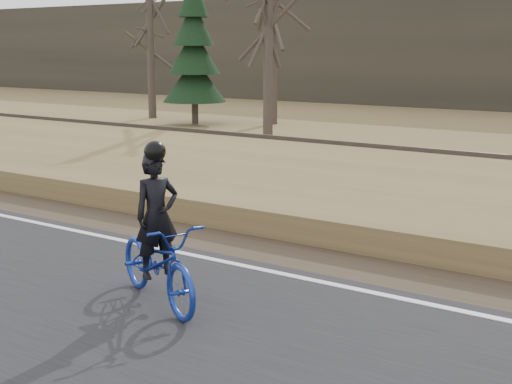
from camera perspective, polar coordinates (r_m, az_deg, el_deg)
The scene contains 12 objects.
ground at distance 13.54m, azimuth -18.77°, elevation -2.56°, with size 120.00×120.00×0.00m, color olive.
edge_line at distance 13.64m, azimuth -18.12°, elevation -2.13°, with size 120.00×0.12×0.01m, color silver.
shoulder at distance 14.26m, azimuth -14.95°, elevation -1.55°, with size 120.00×1.60×0.04m, color #473A2B.
embankment at distance 16.29m, azimuth -7.01°, elevation 1.08°, with size 120.00×5.00×0.44m, color olive.
ballast at distance 19.26m, azimuth 0.45°, elevation 2.80°, with size 120.00×3.00×0.45m, color slate.
railroad at distance 19.22m, azimuth 0.45°, elevation 3.70°, with size 120.00×2.40×0.29m.
treeline_backdrop at distance 39.28m, azimuth 18.95°, elevation 10.72°, with size 120.00×4.00×6.00m, color #383328.
cyclist at distance 8.75m, azimuth -7.86°, elevation -4.87°, with size 2.14×1.48×2.02m.
bare_tree_far_left at distance 32.46m, azimuth -8.43°, elevation 11.58°, with size 0.36×0.36×6.47m, color #473D34.
bare_tree_left at distance 29.58m, azimuth 1.40°, elevation 12.69°, with size 0.36×0.36×7.48m, color #473D34.
bare_tree_near_left at distance 25.32m, azimuth 0.98°, elevation 12.89°, with size 0.36×0.36×7.49m, color #473D34.
conifer at distance 29.60m, azimuth -4.98°, elevation 11.01°, with size 2.60×2.60×6.12m.
Camera 1 is at (10.59, -7.82, 3.16)m, focal length 50.00 mm.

